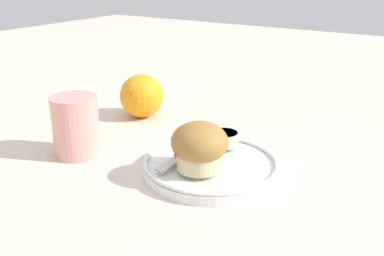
# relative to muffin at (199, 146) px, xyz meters

# --- Properties ---
(ground_plane) EXTENTS (3.00, 3.00, 0.00)m
(ground_plane) POSITION_rel_muffin_xyz_m (0.02, 0.03, -0.05)
(ground_plane) COLOR beige
(plate) EXTENTS (0.20, 0.20, 0.02)m
(plate) POSITION_rel_muffin_xyz_m (0.03, -0.00, -0.04)
(plate) COLOR white
(plate) RESTS_ON ground_plane
(muffin) EXTENTS (0.08, 0.08, 0.07)m
(muffin) POSITION_rel_muffin_xyz_m (0.00, 0.00, 0.00)
(muffin) COLOR beige
(muffin) RESTS_ON plate
(cream_ramekin) EXTENTS (0.05, 0.05, 0.02)m
(cream_ramekin) POSITION_rel_muffin_xyz_m (0.09, 0.01, -0.02)
(cream_ramekin) COLOR silver
(cream_ramekin) RESTS_ON plate
(berry_pair) EXTENTS (0.02, 0.01, 0.01)m
(berry_pair) POSITION_rel_muffin_xyz_m (0.02, 0.05, -0.03)
(berry_pair) COLOR #4C194C
(berry_pair) RESTS_ON plate
(butter_knife) EXTENTS (0.18, 0.02, 0.00)m
(butter_knife) POSITION_rel_muffin_xyz_m (0.05, 0.04, -0.03)
(butter_knife) COLOR silver
(butter_knife) RESTS_ON plate
(orange_fruit) EXTENTS (0.09, 0.09, 0.09)m
(orange_fruit) POSITION_rel_muffin_xyz_m (0.17, 0.24, -0.01)
(orange_fruit) COLOR orange
(orange_fruit) RESTS_ON ground_plane
(juice_glass) EXTENTS (0.07, 0.07, 0.10)m
(juice_glass) POSITION_rel_muffin_xyz_m (-0.03, 0.22, -0.00)
(juice_glass) COLOR #E5998C
(juice_glass) RESTS_ON ground_plane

